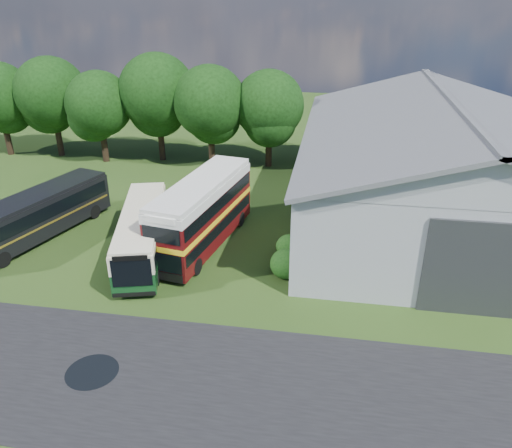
% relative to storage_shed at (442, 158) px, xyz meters
% --- Properties ---
extents(ground, '(120.00, 120.00, 0.00)m').
position_rel_storage_shed_xyz_m(ground, '(-15.00, -15.98, -4.17)').
color(ground, '#223D13').
rests_on(ground, ground).
extents(asphalt_road, '(60.00, 8.00, 0.02)m').
position_rel_storage_shed_xyz_m(asphalt_road, '(-12.00, -18.98, -4.17)').
color(asphalt_road, black).
rests_on(asphalt_road, ground).
extents(puddle, '(2.20, 2.20, 0.01)m').
position_rel_storage_shed_xyz_m(puddle, '(-16.50, -18.98, -4.17)').
color(puddle, black).
rests_on(puddle, ground).
extents(storage_shed, '(18.80, 24.80, 8.15)m').
position_rel_storage_shed_xyz_m(storage_shed, '(0.00, 0.00, 0.00)').
color(storage_shed, gray).
rests_on(storage_shed, ground).
extents(tree_left_a, '(6.46, 6.46, 9.12)m').
position_rel_storage_shed_xyz_m(tree_left_a, '(-33.00, 8.52, 1.71)').
color(tree_left_a, black).
rests_on(tree_left_a, ground).
extents(tree_left_b, '(5.78, 5.78, 8.16)m').
position_rel_storage_shed_xyz_m(tree_left_b, '(-28.00, 7.52, 1.09)').
color(tree_left_b, black).
rests_on(tree_left_b, ground).
extents(tree_mid, '(6.80, 6.80, 9.60)m').
position_rel_storage_shed_xyz_m(tree_mid, '(-23.00, 8.82, 2.02)').
color(tree_mid, black).
rests_on(tree_mid, ground).
extents(tree_right_a, '(6.26, 6.26, 8.83)m').
position_rel_storage_shed_xyz_m(tree_right_a, '(-18.00, 7.82, 1.52)').
color(tree_right_a, black).
rests_on(tree_right_a, ground).
extents(tree_right_b, '(5.98, 5.98, 8.45)m').
position_rel_storage_shed_xyz_m(tree_right_b, '(-13.00, 8.62, 1.27)').
color(tree_right_b, black).
rests_on(tree_right_b, ground).
extents(shrub_front, '(1.70, 1.70, 1.70)m').
position_rel_storage_shed_xyz_m(shrub_front, '(-9.40, -9.98, -4.17)').
color(shrub_front, '#194714').
rests_on(shrub_front, ground).
extents(shrub_mid, '(1.60, 1.60, 1.60)m').
position_rel_storage_shed_xyz_m(shrub_mid, '(-9.40, -7.98, -4.17)').
color(shrub_mid, '#194714').
rests_on(shrub_mid, ground).
extents(bus_green_single, '(4.87, 10.23, 2.75)m').
position_rel_storage_shed_xyz_m(bus_green_single, '(-18.04, -8.93, -2.70)').
color(bus_green_single, black).
rests_on(bus_green_single, ground).
extents(bus_maroon_double, '(4.24, 10.20, 4.26)m').
position_rel_storage_shed_xyz_m(bus_maroon_double, '(-14.80, -7.13, -2.04)').
color(bus_maroon_double, black).
rests_on(bus_maroon_double, ground).
extents(bus_dark_single, '(5.37, 10.85, 2.92)m').
position_rel_storage_shed_xyz_m(bus_dark_single, '(-25.44, -7.76, -2.61)').
color(bus_dark_single, black).
rests_on(bus_dark_single, ground).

